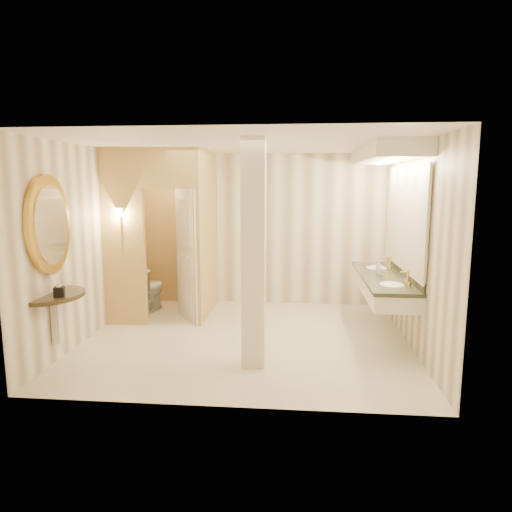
% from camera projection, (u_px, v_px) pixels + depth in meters
% --- Properties ---
extents(floor, '(4.50, 4.50, 0.00)m').
position_uv_depth(floor, '(246.00, 339.00, 6.47)').
color(floor, silver).
rests_on(floor, ground).
extents(ceiling, '(4.50, 4.50, 0.00)m').
position_uv_depth(ceiling, '(245.00, 144.00, 6.04)').
color(ceiling, white).
rests_on(ceiling, wall_back).
extents(wall_back, '(4.50, 0.02, 2.70)m').
position_uv_depth(wall_back, '(258.00, 230.00, 8.22)').
color(wall_back, white).
rests_on(wall_back, floor).
extents(wall_front, '(4.50, 0.02, 2.70)m').
position_uv_depth(wall_front, '(222.00, 273.00, 4.29)').
color(wall_front, white).
rests_on(wall_front, floor).
extents(wall_left, '(0.02, 4.00, 2.70)m').
position_uv_depth(wall_left, '(88.00, 243.00, 6.46)').
color(wall_left, white).
rests_on(wall_left, floor).
extents(wall_right, '(0.02, 4.00, 2.70)m').
position_uv_depth(wall_right, '(414.00, 247.00, 6.05)').
color(wall_right, white).
rests_on(wall_right, floor).
extents(toilet_closet, '(1.50, 1.55, 2.70)m').
position_uv_depth(toilet_closet, '(182.00, 233.00, 7.30)').
color(toilet_closet, '#DDC174').
rests_on(toilet_closet, floor).
extents(wall_sconce, '(0.14, 0.14, 0.42)m').
position_uv_depth(wall_sconce, '(121.00, 214.00, 6.79)').
color(wall_sconce, gold).
rests_on(wall_sconce, toilet_closet).
extents(vanity, '(0.75, 2.40, 2.09)m').
position_uv_depth(vanity, '(388.00, 223.00, 6.43)').
color(vanity, white).
rests_on(vanity, floor).
extents(console_shelf, '(0.91, 0.91, 1.90)m').
position_uv_depth(console_shelf, '(50.00, 255.00, 5.41)').
color(console_shelf, black).
rests_on(console_shelf, floor).
extents(pillar, '(0.27, 0.27, 2.70)m').
position_uv_depth(pillar, '(254.00, 255.00, 5.35)').
color(pillar, white).
rests_on(pillar, floor).
extents(tissue_box, '(0.14, 0.14, 0.11)m').
position_uv_depth(tissue_box, '(59.00, 292.00, 5.32)').
color(tissue_box, black).
rests_on(tissue_box, console_shelf).
extents(toilet, '(0.60, 0.86, 0.80)m').
position_uv_depth(toilet, '(146.00, 289.00, 7.78)').
color(toilet, white).
rests_on(toilet, floor).
extents(soap_bottle_a, '(0.08, 0.08, 0.14)m').
position_uv_depth(soap_bottle_a, '(381.00, 270.00, 6.54)').
color(soap_bottle_a, beige).
rests_on(soap_bottle_a, vanity).
extents(soap_bottle_b, '(0.12, 0.12, 0.12)m').
position_uv_depth(soap_bottle_b, '(379.00, 266.00, 6.94)').
color(soap_bottle_b, silver).
rests_on(soap_bottle_b, vanity).
extents(soap_bottle_c, '(0.09, 0.09, 0.19)m').
position_uv_depth(soap_bottle_c, '(379.00, 267.00, 6.63)').
color(soap_bottle_c, '#C6B28C').
rests_on(soap_bottle_c, vanity).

